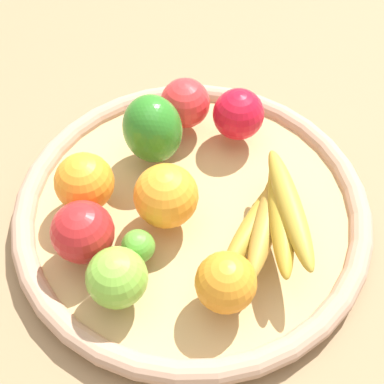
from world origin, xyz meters
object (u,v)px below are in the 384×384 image
at_px(apple_3, 185,103).
at_px(apple_0, 117,278).
at_px(orange_0, 84,182).
at_px(apple_2, 83,232).
at_px(apple_1, 238,114).
at_px(lime_0, 138,246).
at_px(bell_pepper, 152,129).
at_px(orange_1, 226,282).
at_px(banana_bunch, 273,215).
at_px(orange_2, 166,196).

bearing_deg(apple_3, apple_0, 169.54).
height_order(apple_3, orange_0, orange_0).
relative_size(apple_2, apple_1, 1.05).
distance_m(apple_3, lime_0, 0.23).
distance_m(apple_2, bell_pepper, 0.17).
bearing_deg(orange_1, lime_0, 65.52).
distance_m(apple_3, banana_bunch, 0.22).
bearing_deg(apple_2, apple_1, -40.07).
height_order(orange_0, bell_pepper, bell_pepper).
relative_size(orange_1, bell_pepper, 0.72).
bearing_deg(apple_3, orange_2, 176.91).
bearing_deg(orange_1, bell_pepper, 26.46).
height_order(apple_2, apple_1, apple_2).
bearing_deg(apple_1, banana_bunch, -164.44).
bearing_deg(apple_0, orange_0, 25.50).
height_order(orange_1, bell_pepper, bell_pepper).
distance_m(orange_0, banana_bunch, 0.23).
relative_size(apple_0, apple_2, 0.93).
bearing_deg(orange_2, apple_0, 159.18).
relative_size(apple_0, banana_bunch, 0.39).
xyz_separation_m(apple_3, lime_0, (-0.23, 0.04, -0.01)).
distance_m(apple_2, apple_1, 0.27).
bearing_deg(bell_pepper, apple_2, -59.21).
bearing_deg(apple_2, orange_0, 9.57).
height_order(apple_3, lime_0, apple_3).
xyz_separation_m(orange_0, apple_1, (0.13, -0.19, -0.00)).
bearing_deg(orange_0, apple_1, -54.16).
relative_size(banana_bunch, apple_2, 2.41).
bearing_deg(lime_0, apple_0, 163.02).
bearing_deg(banana_bunch, lime_0, 107.06).
bearing_deg(apple_3, orange_1, -166.25).
bearing_deg(lime_0, orange_0, 44.74).
relative_size(apple_3, lime_0, 1.72).
xyz_separation_m(orange_0, bell_pepper, (0.09, -0.07, 0.01)).
height_order(apple_0, bell_pepper, bell_pepper).
bearing_deg(apple_2, apple_3, -23.96).
distance_m(apple_0, banana_bunch, 0.20).
bearing_deg(apple_3, orange_0, 143.60).
bearing_deg(bell_pepper, orange_1, -11.27).
bearing_deg(apple_1, apple_0, 154.25).
distance_m(orange_2, apple_2, 0.11).
height_order(orange_0, orange_1, orange_0).
relative_size(apple_2, lime_0, 1.83).
bearing_deg(orange_2, lime_0, 156.16).
xyz_separation_m(banana_bunch, apple_1, (0.16, 0.05, 0.00)).
bearing_deg(apple_3, apple_1, -102.81).
distance_m(bell_pepper, apple_1, 0.12).
distance_m(apple_0, apple_2, 0.07).
bearing_deg(bell_pepper, apple_3, 112.68).
xyz_separation_m(apple_0, bell_pepper, (0.21, -0.01, 0.01)).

